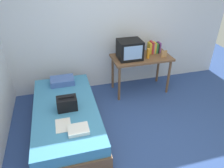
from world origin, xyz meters
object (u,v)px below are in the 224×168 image
(picture_frame, at_px, (164,54))
(remote_dark, at_px, (75,128))
(pillow, at_px, (62,81))
(handbag, at_px, (67,103))
(tv, at_px, (130,50))
(folded_towel, at_px, (78,130))
(water_bottle, at_px, (148,53))
(book_row, at_px, (154,48))
(desk, at_px, (141,61))
(bed, at_px, (67,118))
(magazine, at_px, (63,125))

(picture_frame, bearing_deg, remote_dark, -147.19)
(pillow, height_order, handbag, handbag)
(tv, height_order, remote_dark, tv)
(picture_frame, relative_size, folded_towel, 0.50)
(tv, distance_m, pillow, 1.38)
(tv, bearing_deg, picture_frame, -10.65)
(tv, relative_size, pillow, 1.04)
(tv, xyz_separation_m, water_bottle, (0.35, -0.08, -0.08))
(pillow, xyz_separation_m, folded_towel, (0.12, -1.32, -0.03))
(tv, distance_m, handbag, 1.60)
(book_row, bearing_deg, desk, -157.91)
(book_row, bearing_deg, folded_towel, -138.78)
(bed, height_order, desk, desk)
(tv, relative_size, folded_towel, 1.57)
(water_bottle, relative_size, handbag, 0.66)
(water_bottle, relative_size, pillow, 0.47)
(book_row, xyz_separation_m, picture_frame, (0.10, -0.27, -0.04))
(water_bottle, distance_m, picture_frame, 0.32)
(water_bottle, bearing_deg, remote_dark, -141.27)
(book_row, distance_m, magazine, 2.41)
(tv, distance_m, water_bottle, 0.37)
(water_bottle, xyz_separation_m, magazine, (-1.72, -1.15, -0.41))
(water_bottle, distance_m, book_row, 0.31)
(water_bottle, relative_size, folded_towel, 0.70)
(water_bottle, height_order, book_row, book_row)
(bed, relative_size, desk, 1.72)
(picture_frame, distance_m, handbag, 2.10)
(desk, relative_size, book_row, 4.73)
(remote_dark, bearing_deg, magazine, 142.97)
(desk, distance_m, remote_dark, 2.02)
(book_row, height_order, handbag, book_row)
(tv, relative_size, magazine, 1.52)
(bed, bearing_deg, water_bottle, 23.52)
(book_row, bearing_deg, bed, -153.31)
(handbag, bearing_deg, picture_frame, 20.80)
(bed, bearing_deg, book_row, 26.69)
(desk, bearing_deg, picture_frame, -19.08)
(water_bottle, height_order, pillow, water_bottle)
(desk, xyz_separation_m, remote_dark, (-1.48, -1.36, -0.21))
(remote_dark, xyz_separation_m, folded_towel, (0.04, -0.05, 0.02))
(water_bottle, relative_size, magazine, 0.68)
(tv, bearing_deg, water_bottle, -13.27)
(water_bottle, distance_m, handbag, 1.83)
(desk, xyz_separation_m, folded_towel, (-1.44, -1.41, -0.19))
(handbag, distance_m, magazine, 0.39)
(pillow, distance_m, remote_dark, 1.27)
(book_row, bearing_deg, picture_frame, -69.73)
(bed, xyz_separation_m, picture_frame, (1.98, 0.68, 0.62))
(water_bottle, distance_m, folded_towel, 2.06)
(water_bottle, bearing_deg, bed, -156.48)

